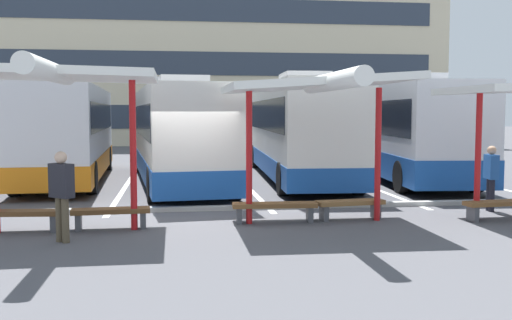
% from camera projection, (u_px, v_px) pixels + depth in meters
% --- Properties ---
extents(ground_plane, '(160.00, 160.00, 0.00)m').
position_uv_depth(ground_plane, '(191.00, 213.00, 14.73)').
color(ground_plane, '#515156').
extents(terminal_building, '(41.40, 14.27, 22.18)m').
position_uv_depth(terminal_building, '(178.00, 25.00, 49.93)').
color(terminal_building, beige).
rests_on(terminal_building, ground).
extents(coach_bus_1, '(2.97, 10.98, 3.70)m').
position_uv_depth(coach_bus_1, '(68.00, 133.00, 21.49)').
color(coach_bus_1, silver).
rests_on(coach_bus_1, ground).
extents(coach_bus_2, '(3.68, 12.18, 3.61)m').
position_uv_depth(coach_bus_2, '(177.00, 135.00, 20.69)').
color(coach_bus_2, silver).
rests_on(coach_bus_2, ground).
extents(coach_bus_3, '(3.08, 12.38, 3.83)m').
position_uv_depth(coach_bus_3, '(297.00, 130.00, 22.19)').
color(coach_bus_3, silver).
rests_on(coach_bus_3, ground).
extents(coach_bus_4, '(3.48, 11.17, 3.77)m').
position_uv_depth(coach_bus_4, '(402.00, 132.00, 22.09)').
color(coach_bus_4, silver).
rests_on(coach_bus_4, ground).
extents(lane_stripe_1, '(0.16, 14.00, 0.01)m').
position_uv_depth(lane_stripe_1, '(8.00, 185.00, 20.38)').
color(lane_stripe_1, white).
rests_on(lane_stripe_1, ground).
extents(lane_stripe_2, '(0.16, 14.00, 0.01)m').
position_uv_depth(lane_stripe_2, '(128.00, 183.00, 20.93)').
color(lane_stripe_2, white).
rests_on(lane_stripe_2, ground).
extents(lane_stripe_3, '(0.16, 14.00, 0.01)m').
position_uv_depth(lane_stripe_3, '(242.00, 181.00, 21.48)').
color(lane_stripe_3, white).
rests_on(lane_stripe_3, ground).
extents(lane_stripe_4, '(0.16, 14.00, 0.01)m').
position_uv_depth(lane_stripe_4, '(350.00, 179.00, 22.02)').
color(lane_stripe_4, white).
rests_on(lane_stripe_4, ground).
extents(lane_stripe_5, '(0.16, 14.00, 0.01)m').
position_uv_depth(lane_stripe_5, '(454.00, 178.00, 22.57)').
color(lane_stripe_5, white).
rests_on(lane_stripe_5, ground).
extents(waiting_shelter_1, '(3.78, 4.84, 3.41)m').
position_uv_depth(waiting_shelter_1, '(60.00, 78.00, 11.93)').
color(waiting_shelter_1, red).
rests_on(waiting_shelter_1, ground).
extents(bench_1, '(1.66, 0.56, 0.45)m').
position_uv_depth(bench_1, '(22.00, 216.00, 12.37)').
color(bench_1, brown).
rests_on(bench_1, ground).
extents(bench_2, '(1.66, 0.53, 0.45)m').
position_uv_depth(bench_2, '(111.00, 214.00, 12.63)').
color(bench_2, brown).
rests_on(bench_2, ground).
extents(waiting_shelter_2, '(3.97, 5.14, 3.32)m').
position_uv_depth(waiting_shelter_2, '(318.00, 86.00, 13.00)').
color(waiting_shelter_2, red).
rests_on(waiting_shelter_2, ground).
extents(bench_3, '(1.92, 0.51, 0.45)m').
position_uv_depth(bench_3, '(275.00, 208.00, 13.41)').
color(bench_3, brown).
rests_on(bench_3, ground).
extents(bench_4, '(1.64, 0.62, 0.45)m').
position_uv_depth(bench_4, '(350.00, 205.00, 13.79)').
color(bench_4, brown).
rests_on(bench_4, ground).
extents(bench_5, '(1.75, 0.59, 0.45)m').
position_uv_depth(bench_5, '(500.00, 206.00, 13.71)').
color(bench_5, brown).
rests_on(bench_5, ground).
extents(platform_kerb, '(44.00, 0.24, 0.12)m').
position_uv_depth(platform_kerb, '(191.00, 209.00, 15.01)').
color(platform_kerb, '#ADADA8').
rests_on(platform_kerb, ground).
extents(waiting_passenger_0, '(0.28, 0.50, 1.65)m').
position_uv_depth(waiting_passenger_0, '(491.00, 174.00, 14.92)').
color(waiting_passenger_0, black).
rests_on(waiting_passenger_0, ground).
extents(waiting_passenger_1, '(0.52, 0.50, 1.75)m').
position_uv_depth(waiting_passenger_1, '(62.00, 189.00, 11.33)').
color(waiting_passenger_1, brown).
rests_on(waiting_passenger_1, ground).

